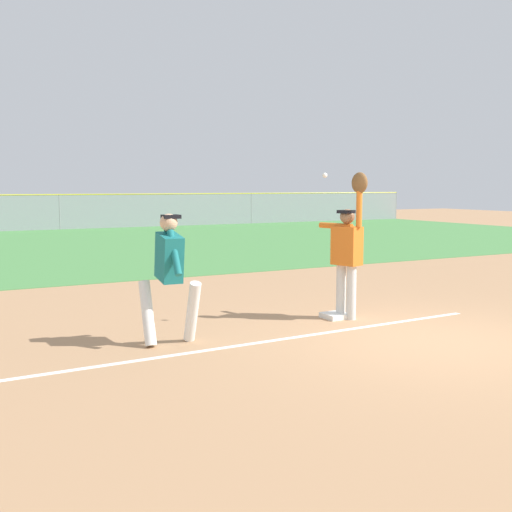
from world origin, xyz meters
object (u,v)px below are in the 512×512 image
runner (169,269)px  parked_car_red (62,213)px  parked_car_green (273,209)px  first_base (336,316)px  fielder (348,248)px  parked_car_tan (180,211)px  baseball (325,175)px

runner → parked_car_red: size_ratio=0.37×
parked_car_green → parked_car_red: bearing=176.1°
first_base → parked_car_green: parked_car_green is taller
fielder → runner: (-3.01, -0.20, -0.12)m
fielder → parked_car_green: fielder is taller
parked_car_red → parked_car_tan: bearing=4.4°
parked_car_tan → baseball: bearing=-108.1°
baseball → parked_car_red: bearing=87.0°
parked_car_red → baseball: bearing=-86.4°
runner → fielder: bearing=6.9°
fielder → baseball: (-0.55, -0.16, 1.11)m
first_base → parked_car_tan: size_ratio=0.09×
fielder → runner: fielder is taller
parked_car_red → parked_car_green: same height
runner → baseball: bearing=4.0°
baseball → runner: bearing=-179.1°
baseball → parked_car_tan: size_ratio=0.02×
fielder → parked_car_red: bearing=-108.4°
fielder → parked_car_red: 25.82m
fielder → runner: size_ratio=1.33×
first_base → parked_car_green: (13.49, 25.49, 0.63)m
fielder → baseball: 1.25m
parked_car_tan → parked_car_red: bearing=176.6°
first_base → fielder: bearing=-41.4°
runner → baseball: (2.45, 0.04, 1.23)m
baseball → parked_car_red: (1.36, 25.97, -1.56)m
parked_car_tan → first_base: bearing=-107.4°
runner → parked_car_tan: bearing=71.4°
parked_car_red → fielder: bearing=-85.2°
fielder → parked_car_green: (13.36, 25.60, -0.45)m
runner → parked_car_tan: 27.73m
parked_car_tan → parked_car_green: bearing=-0.8°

